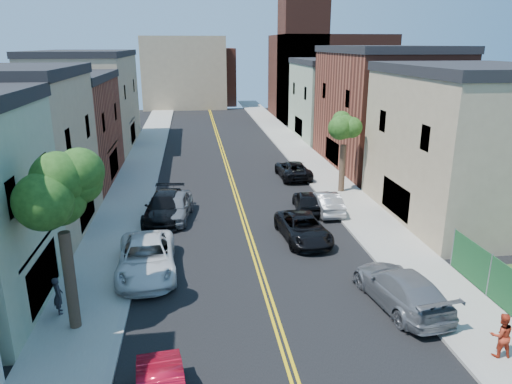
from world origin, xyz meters
name	(u,v)px	position (x,y,z in m)	size (l,w,h in m)	color
sidewalk_left	(140,166)	(-7.90, 40.00, 0.07)	(3.20, 100.00, 0.15)	gray
sidewalk_right	(309,161)	(7.90, 40.00, 0.07)	(3.20, 100.00, 0.15)	gray
curb_left	(160,166)	(-6.15, 40.00, 0.07)	(0.30, 100.00, 0.15)	gray
curb_right	(291,161)	(6.15, 40.00, 0.07)	(0.30, 100.00, 0.15)	gray
bldg_left_brick	(53,133)	(-14.00, 36.00, 4.00)	(9.00, 12.00, 8.00)	brown
bldg_left_tan_far	(87,103)	(-14.00, 50.00, 4.75)	(9.00, 16.00, 9.50)	#998466
bldg_right_tan	(468,149)	(14.00, 24.00, 4.50)	(9.00, 12.00, 9.00)	#998466
bldg_right_brick	(382,111)	(14.00, 38.00, 5.00)	(9.00, 14.00, 10.00)	brown
bldg_right_palegrn	(336,101)	(14.00, 52.00, 4.25)	(9.00, 12.00, 8.50)	gray
church	(322,69)	(16.33, 67.07, 7.24)	(16.20, 14.20, 22.60)	#4C2319
backdrop_left	(184,73)	(-4.00, 82.00, 6.00)	(14.00, 8.00, 12.00)	#998466
backdrop_center	(207,77)	(0.00, 86.00, 5.00)	(10.00, 8.00, 10.00)	brown
tree_left_mid	(56,167)	(-7.88, 14.01, 6.58)	(5.20, 5.20, 9.29)	#38241C
tree_right_far	(345,116)	(7.92, 30.01, 5.76)	(4.40, 4.40, 8.03)	#38241C
white_pickup	(147,258)	(-5.50, 18.51, 0.82)	(2.73, 5.93, 1.65)	silver
grey_car_left	(174,206)	(-4.38, 26.00, 0.84)	(1.98, 4.93, 1.68)	slate
black_car_left	(165,207)	(-4.98, 26.06, 0.82)	(2.31, 5.67, 1.65)	black
grey_car_right	(401,288)	(5.50, 14.03, 0.81)	(2.26, 5.57, 1.62)	slate
black_car_right	(307,201)	(4.36, 26.38, 0.69)	(1.63, 4.06, 1.38)	black
silver_car_right	(325,202)	(5.50, 25.91, 0.71)	(1.51, 4.33, 1.43)	#94969B
dark_car_right_far	(293,169)	(5.16, 34.60, 0.72)	(2.37, 5.15, 1.43)	black
black_suv_lane	(303,228)	(3.00, 21.57, 0.71)	(2.35, 5.10, 1.42)	black
pedestrian_left	(58,295)	(-8.76, 15.09, 0.95)	(0.58, 0.38, 1.59)	#24232A
pedestrian_right	(501,335)	(7.42, 10.06, 0.98)	(0.81, 0.63, 1.67)	#AE301A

